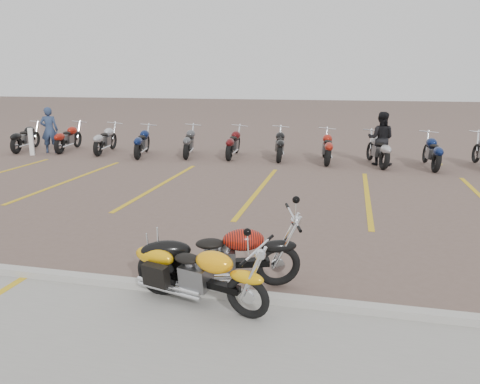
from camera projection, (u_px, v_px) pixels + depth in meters
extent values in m
plane|color=brown|center=(216.00, 243.00, 8.24)|extent=(100.00, 100.00, 0.00)
cube|color=#ADAAA3|center=(175.00, 289.00, 6.34)|extent=(60.00, 0.18, 0.12)
torus|color=black|center=(249.00, 297.00, 5.61)|extent=(0.58, 0.25, 0.58)
torus|color=black|center=(158.00, 274.00, 6.25)|extent=(0.63, 0.31, 0.61)
cube|color=black|center=(201.00, 281.00, 5.92)|extent=(1.14, 0.42, 0.09)
cube|color=slate|center=(198.00, 277.00, 5.93)|extent=(0.43, 0.36, 0.30)
ellipsoid|color=#FDA30D|center=(217.00, 262.00, 5.72)|extent=(0.57, 0.41, 0.27)
ellipsoid|color=black|center=(190.00, 258.00, 5.92)|extent=(0.40, 0.32, 0.11)
torus|color=black|center=(277.00, 266.00, 6.47)|extent=(0.63, 0.31, 0.63)
torus|color=black|center=(167.00, 270.00, 6.31)|extent=(0.69, 0.38, 0.67)
cube|color=black|center=(223.00, 264.00, 6.38)|extent=(1.23, 0.53, 0.10)
cube|color=slate|center=(219.00, 260.00, 6.36)|extent=(0.48, 0.41, 0.33)
ellipsoid|color=black|center=(243.00, 239.00, 6.32)|extent=(0.64, 0.48, 0.29)
ellipsoid|color=black|center=(210.00, 243.00, 6.28)|extent=(0.44, 0.36, 0.12)
imported|color=navy|center=(49.00, 130.00, 17.65)|extent=(0.74, 0.63, 1.73)
imported|color=black|center=(381.00, 139.00, 15.22)|extent=(0.94, 0.79, 1.74)
cube|color=white|center=(31.00, 142.00, 17.17)|extent=(0.20, 0.20, 1.00)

